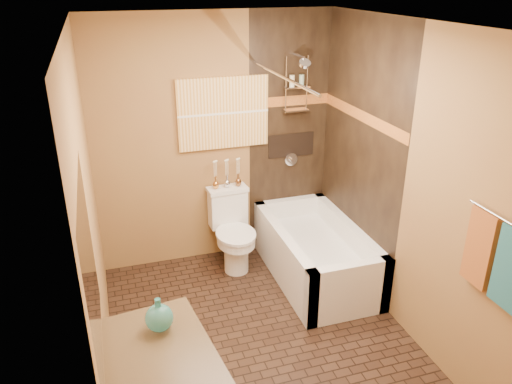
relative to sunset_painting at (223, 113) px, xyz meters
name	(u,v)px	position (x,y,z in m)	size (l,w,h in m)	color
floor	(262,340)	(-0.08, -1.48, -1.55)	(3.00, 3.00, 0.00)	black
wall_left	(92,227)	(-1.28, -1.48, -0.30)	(0.02, 3.00, 2.50)	olive
wall_right	(406,184)	(1.12, -1.48, -0.30)	(0.02, 3.00, 2.50)	olive
wall_back	(215,143)	(-0.08, 0.02, -0.30)	(2.40, 0.02, 2.50)	olive
wall_front	(365,332)	(-0.08, -2.98, -0.30)	(2.40, 0.02, 2.50)	olive
ceiling	(264,24)	(-0.08, -1.48, 0.95)	(3.00, 3.00, 0.00)	silver
alcove_tile_back	(289,136)	(0.69, 0.01, -0.30)	(0.85, 0.01, 2.50)	black
alcove_tile_right	(359,155)	(1.11, -0.73, -0.30)	(0.01, 1.50, 2.50)	black
mosaic_band_back	(290,101)	(0.69, 0.00, 0.07)	(0.85, 0.01, 0.10)	brown
mosaic_band_right	(361,116)	(1.10, -0.73, 0.07)	(0.01, 1.50, 0.10)	brown
alcove_niche	(291,145)	(0.72, 0.01, -0.40)	(0.50, 0.01, 0.25)	black
shower_fixtures	(296,98)	(0.72, -0.10, 0.12)	(0.24, 0.33, 1.16)	silver
curtain_rod	(281,76)	(0.32, -0.73, 0.47)	(0.03, 0.03, 1.55)	silver
towel_bar	(502,219)	(1.07, -2.53, -0.10)	(0.02, 0.02, 0.55)	silver
towel_teal	(511,269)	(1.08, -2.66, -0.37)	(0.05, 0.22, 0.52)	#1A4C59
towel_rust	(480,248)	(1.08, -2.40, -0.37)	(0.05, 0.22, 0.52)	#904F1A
sunset_painting	(223,113)	(0.00, 0.00, 0.00)	(0.90, 0.04, 0.70)	#CA892F
vanity_mirror	(91,273)	(-1.27, -2.48, -0.05)	(0.01, 1.00, 0.90)	white
bathtub	(315,257)	(0.72, -0.73, -1.33)	(0.80, 1.50, 0.55)	white
toilet	(233,230)	(0.00, -0.27, -1.15)	(0.42, 0.61, 0.80)	white
teal_bottle	(159,315)	(-0.96, -2.21, -0.55)	(0.17, 0.17, 0.26)	#297D75
bud_vases	(227,173)	(0.00, -0.09, -0.59)	(0.30, 0.06, 0.29)	#C7863E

